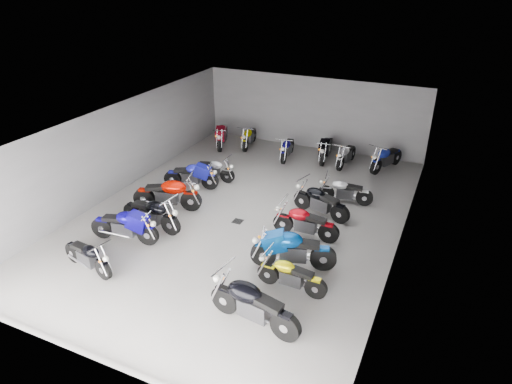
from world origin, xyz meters
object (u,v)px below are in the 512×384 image
Objects in this scene: motorcycle_left_f at (213,169)px; motorcycle_back_e at (346,155)px; drain_grate at (238,221)px; motorcycle_left_b at (125,226)px; motorcycle_left_e at (192,176)px; motorcycle_back_d at (326,148)px; motorcycle_left_d at (168,194)px; motorcycle_right_e at (320,202)px; motorcycle_back_a at (222,135)px; motorcycle_left_a at (88,256)px; motorcycle_right_a at (253,305)px; motorcycle_back_f at (386,158)px; motorcycle_left_c at (152,213)px; motorcycle_right_c at (292,250)px; motorcycle_back_b at (249,137)px; motorcycle_right_d at (305,223)px; motorcycle_right_f at (345,191)px; motorcycle_right_b at (291,275)px; motorcycle_back_c at (287,148)px.

motorcycle_back_e is at bearing 127.29° from motorcycle_left_f.
motorcycle_left_b reaches higher than drain_grate.
motorcycle_back_d is (3.74, 4.78, 0.02)m from motorcycle_left_e.
motorcycle_right_e is (4.83, 1.73, -0.06)m from motorcycle_left_d.
drain_grate is 7.05m from motorcycle_back_a.
motorcycle_left_a is 10.07m from motorcycle_back_a.
motorcycle_right_a is 10.47m from motorcycle_back_f.
motorcycle_left_c is 4.74m from motorcycle_right_c.
motorcycle_back_b is (0.08, 4.83, -0.02)m from motorcycle_left_e.
drain_grate is 0.16× the size of motorcycle_back_f.
motorcycle_back_d is at bearing 169.20° from motorcycle_back_b.
motorcycle_right_c is 1.16× the size of motorcycle_back_b.
motorcycle_left_a is 7.36m from motorcycle_right_e.
motorcycle_back_a is at bearing 44.86° from motorcycle_right_d.
motorcycle_right_a is 6.83m from motorcycle_right_f.
motorcycle_right_a is 1.26× the size of motorcycle_right_b.
motorcycle_back_e is (4.32, 3.57, 0.02)m from motorcycle_left_f.
motorcycle_left_d is at bearing 56.63° from motorcycle_right_c.
motorcycle_right_e reaches higher than motorcycle_left_f.
motorcycle_right_e is 0.96× the size of motorcycle_back_d.
motorcycle_left_b reaches higher than motorcycle_back_f.
motorcycle_back_a is at bearing 179.04° from motorcycle_left_b.
motorcycle_left_c is (0.24, 2.56, 0.07)m from motorcycle_left_a.
motorcycle_back_a is (-6.07, 4.43, 0.02)m from motorcycle_right_e.
motorcycle_left_c is (0.28, 0.94, 0.01)m from motorcycle_left_b.
motorcycle_left_e is 5.61m from motorcycle_right_f.
motorcycle_right_e is (4.62, -0.97, 0.06)m from motorcycle_left_f.
motorcycle_left_b is at bearing -13.20° from motorcycle_left_e.
motorcycle_right_f is 7.33m from motorcycle_back_a.
motorcycle_left_b is 1.15× the size of motorcycle_right_f.
motorcycle_right_b is 4.10m from motorcycle_right_e.
motorcycle_right_d is 6.40m from motorcycle_back_c.
motorcycle_right_c is at bearing -33.17° from drain_grate.
motorcycle_left_d is 1.01× the size of motorcycle_right_c.
motorcycle_back_e is (4.53, 6.27, -0.10)m from motorcycle_left_d.
motorcycle_back_f reaches higher than motorcycle_right_d.
motorcycle_back_b is 6.19m from motorcycle_back_f.
motorcycle_right_a is 1.14× the size of motorcycle_right_d.
motorcycle_left_d reaches higher than motorcycle_right_c.
motorcycle_left_e is 6.84m from motorcycle_right_b.
motorcycle_right_b is at bearing -42.47° from drain_grate.
motorcycle_right_f is (0.02, 5.27, 0.00)m from motorcycle_right_b.
motorcycle_back_e is at bearing -14.10° from motorcycle_right_c.
motorcycle_right_f is (0.51, 1.20, -0.05)m from motorcycle_right_e.
motorcycle_back_e is (5.77, 0.12, -0.06)m from motorcycle_back_a.
motorcycle_right_d is (-0.20, 1.64, -0.06)m from motorcycle_right_c.
motorcycle_left_b is 0.92× the size of motorcycle_right_a.
motorcycle_left_d is 2.71m from motorcycle_left_f.
motorcycle_back_c reaches higher than motorcycle_right_b.
motorcycle_right_f is (0.53, 2.69, -0.04)m from motorcycle_right_d.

